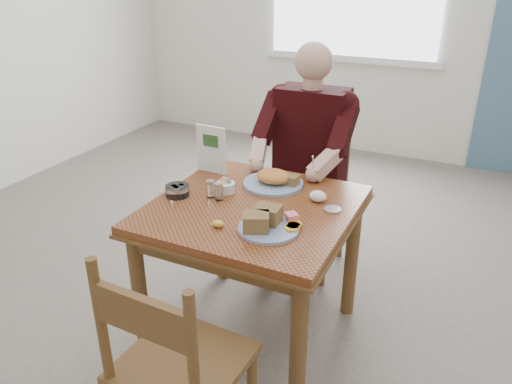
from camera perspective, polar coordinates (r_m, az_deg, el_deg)
The scene contains 15 objects.
floor at distance 2.72m, azimuth -0.32°, elevation -15.79°, with size 6.00×6.00×0.00m, color #61554F.
wall_back at distance 4.95m, azimuth 15.93°, elevation 19.65°, with size 5.50×5.50×0.00m, color silver.
lemon_wedge at distance 2.11m, azimuth -4.38°, elevation -3.64°, with size 0.05×0.04×0.03m, color gold.
napkin at distance 2.34m, azimuth 7.09°, elevation -0.47°, with size 0.08×0.07×0.05m, color white.
metal_dish at distance 2.27m, azimuth 8.72°, elevation -1.99°, with size 0.08×0.08×0.01m, color silver.
table at distance 2.35m, azimuth -0.35°, elevation -3.90°, with size 0.92×0.92×0.75m.
chair_far at distance 3.09m, azimuth 6.13°, elevation -0.07°, with size 0.42×0.42×0.95m.
chair_near at distance 1.87m, azimuth -9.19°, elevation -19.28°, with size 0.44×0.44×0.95m.
diner at distance 2.88m, azimuth 5.82°, elevation 5.25°, with size 0.53×0.56×1.39m.
near_plate at distance 2.08m, azimuth 1.22°, elevation -3.48°, with size 0.32×0.32×0.09m.
far_plate at distance 2.49m, azimuth 2.13°, elevation 1.41°, with size 0.31×0.31×0.08m.
caddy at distance 2.42m, azimuth -3.51°, elevation 0.55°, with size 0.11×0.11×0.07m.
shakers at distance 2.35m, azimuth -4.74°, elevation 0.21°, with size 0.09×0.05×0.09m.
creamer at distance 2.41m, azimuth -8.98°, elevation 0.17°, with size 0.15×0.15×0.05m.
menu at distance 2.63m, azimuth -5.14°, elevation 4.90°, with size 0.17×0.02×0.25m.
Camera 1 is at (0.90, -1.86, 1.77)m, focal length 35.00 mm.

